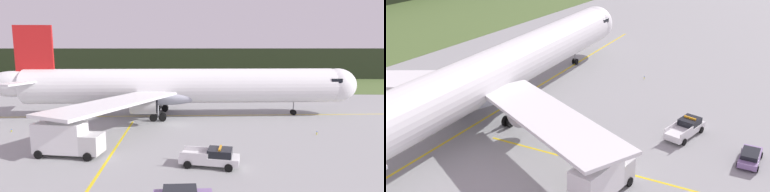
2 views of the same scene
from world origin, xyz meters
TOP-DOWN VIEW (x-y plane):
  - ground at (0.00, 0.00)m, footprint 320.00×320.00m
  - taxiway_centerline_main at (0.66, 5.88)m, footprint 80.84×6.11m
  - taxiway_centerline_spur at (-5.24, -15.31)m, footprint 2.71×33.56m
  - airliner at (0.11, 5.84)m, footprint 61.36×44.06m
  - ops_pickup_truck at (5.18, -16.25)m, footprint 5.86×3.06m
  - catering_truck at (-9.82, -13.91)m, footprint 7.19×3.25m
  - staff_car at (2.84, -23.67)m, footprint 4.42×2.34m
  - taxiway_edge_light_east at (19.28, -4.99)m, footprint 0.12×0.12m

SIDE VIEW (x-z plane):
  - ground at x=0.00m, z-range 0.00..0.00m
  - taxiway_centerline_main at x=0.66m, z-range 0.00..0.01m
  - taxiway_centerline_spur at x=-5.24m, z-range 0.00..0.01m
  - taxiway_edge_light_east at x=19.28m, z-range 0.02..0.48m
  - staff_car at x=2.84m, z-range 0.05..1.35m
  - ops_pickup_truck at x=5.18m, z-range -0.07..1.87m
  - catering_truck at x=-9.82m, z-range 0.01..3.72m
  - airliner at x=0.11m, z-range -2.51..12.38m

